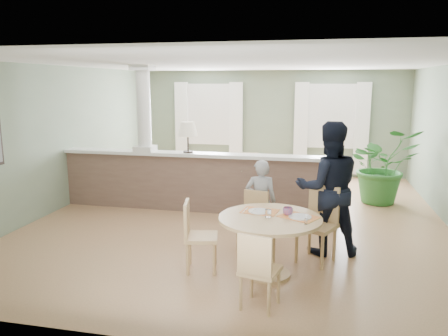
% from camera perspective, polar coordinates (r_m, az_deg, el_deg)
% --- Properties ---
extents(ground, '(8.00, 8.00, 0.00)m').
position_cam_1_polar(ground, '(7.95, 2.29, -6.37)').
color(ground, tan).
rests_on(ground, ground).
extents(room_shell, '(7.02, 8.02, 2.71)m').
position_cam_1_polar(room_shell, '(8.23, 2.96, 7.08)').
color(room_shell, gray).
rests_on(room_shell, ground).
extents(pony_wall, '(5.32, 0.38, 2.70)m').
position_cam_1_polar(pony_wall, '(8.18, -4.23, -0.78)').
color(pony_wall, '#765A4C').
rests_on(pony_wall, ground).
extents(sofa, '(3.07, 1.59, 0.85)m').
position_cam_1_polar(sofa, '(9.43, -2.23, -0.91)').
color(sofa, '#8E6C4D').
rests_on(sofa, ground).
extents(houseplant, '(1.67, 1.56, 1.51)m').
position_cam_1_polar(houseplant, '(9.26, 19.95, 0.29)').
color(houseplant, '#2C6B2B').
rests_on(houseplant, ground).
extents(dining_table, '(1.27, 1.27, 0.87)m').
position_cam_1_polar(dining_table, '(5.45, 6.09, -7.93)').
color(dining_table, tan).
rests_on(dining_table, ground).
extents(chair_far_boy, '(0.45, 0.45, 0.85)m').
position_cam_1_polar(chair_far_boy, '(6.35, 3.86, -6.50)').
color(chair_far_boy, tan).
rests_on(chair_far_boy, ground).
extents(chair_far_man, '(0.61, 0.61, 1.02)m').
position_cam_1_polar(chair_far_man, '(6.06, 12.33, -6.67)').
color(chair_far_man, tan).
rests_on(chair_far_man, ground).
extents(chair_near, '(0.46, 0.46, 0.86)m').
position_cam_1_polar(chair_near, '(4.71, 4.47, -12.85)').
color(chair_near, tan).
rests_on(chair_near, ground).
extents(chair_side, '(0.49, 0.49, 0.91)m').
position_cam_1_polar(chair_side, '(5.64, -3.71, -8.42)').
color(chair_side, tan).
rests_on(chair_side, ground).
extents(child_person, '(0.49, 0.35, 1.27)m').
position_cam_1_polar(child_person, '(6.57, 4.82, -4.37)').
color(child_person, '#939297').
rests_on(child_person, ground).
extents(man_person, '(1.03, 0.88, 1.87)m').
position_cam_1_polar(man_person, '(6.25, 13.46, -2.61)').
color(man_person, black).
rests_on(man_person, ground).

